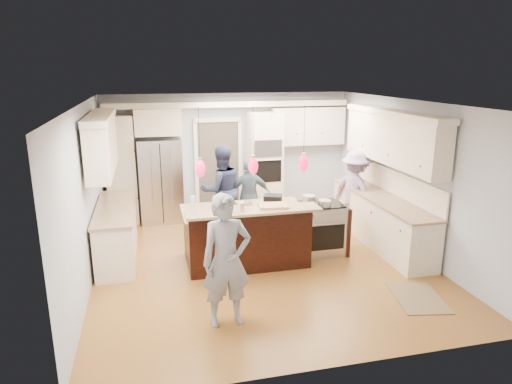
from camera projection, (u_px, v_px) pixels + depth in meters
ground_plane at (261, 261)px, 7.89m from camera, size 6.00×6.00×0.00m
room_shell at (261, 158)px, 7.41m from camera, size 5.54×6.04×2.72m
refrigerator at (161, 180)px, 9.78m from camera, size 0.90×0.70×1.80m
oven_column at (264, 164)px, 10.25m from camera, size 0.72×0.69×2.30m
back_upper_cabinets at (197, 143)px, 9.87m from camera, size 5.30×0.61×2.54m
right_counter_run at (385, 190)px, 8.44m from camera, size 0.64×3.10×2.51m
left_cabinets at (111, 199)px, 7.81m from camera, size 0.64×2.30×2.51m
kitchen_island at (246, 235)px, 7.77m from camera, size 2.10×1.46×1.12m
island_range at (322, 228)px, 8.17m from camera, size 0.82×0.71×0.92m
pendant_lights at (253, 166)px, 6.88m from camera, size 1.75×0.15×1.03m
person_bar_end at (226, 261)px, 5.77m from camera, size 0.66×0.46×1.75m
person_far_left at (222, 190)px, 9.06m from camera, size 0.95×0.79×1.77m
person_far_right at (250, 195)px, 9.23m from camera, size 0.89×0.44×1.48m
person_range_side at (355, 191)px, 9.21m from camera, size 1.00×1.23×1.66m
floor_rug at (418, 298)px, 6.63m from camera, size 0.83×1.07×0.01m
water_bottle at (193, 205)px, 6.76m from camera, size 0.07×0.07×0.29m
beer_bottle_a at (221, 203)px, 6.91m from camera, size 0.09×0.09×0.27m
beer_bottle_b at (229, 205)px, 6.82m from camera, size 0.08×0.08×0.27m
beer_bottle_c at (220, 204)px, 6.92m from camera, size 0.07×0.07×0.24m
drink_can at (242, 207)px, 6.96m from camera, size 0.08×0.08×0.13m
cutting_board at (273, 206)px, 7.17m from camera, size 0.49×0.37×0.04m
pot_large at (309, 199)px, 8.06m from camera, size 0.23×0.23×0.14m
pot_small at (324, 203)px, 7.87m from camera, size 0.22×0.22×0.11m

